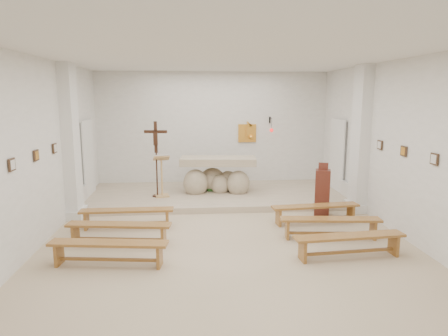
{
  "coord_description": "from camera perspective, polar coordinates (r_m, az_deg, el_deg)",
  "views": [
    {
      "loc": [
        -0.65,
        -7.2,
        2.78
      ],
      "look_at": [
        0.06,
        1.6,
        1.18
      ],
      "focal_mm": 32.0,
      "sensor_mm": 36.0,
      "label": 1
    }
  ],
  "objects": [
    {
      "name": "wall_right",
      "position": [
        8.37,
        25.07,
        2.22
      ],
      "size": [
        0.02,
        10.0,
        3.5
      ],
      "primitive_type": "cube",
      "color": "white",
      "rests_on": "ground"
    },
    {
      "name": "bench_left_third",
      "position": [
        6.98,
        -16.16,
        -10.9
      ],
      "size": [
        1.98,
        0.56,
        0.41
      ],
      "rotation": [
        0.0,
        0.0,
        -0.13
      ],
      "color": "#97642C",
      "rests_on": "ground"
    },
    {
      "name": "donation_pedestal",
      "position": [
        9.65,
        13.85,
        -3.38
      ],
      "size": [
        0.42,
        0.42,
        1.26
      ],
      "rotation": [
        0.0,
        0.0,
        -0.31
      ],
      "color": "#60281B",
      "rests_on": "ground"
    },
    {
      "name": "radiator_right",
      "position": [
        11.0,
        17.31,
        -3.4
      ],
      "size": [
        0.1,
        0.85,
        0.52
      ],
      "primitive_type": "cube",
      "color": "silver",
      "rests_on": "ground"
    },
    {
      "name": "gold_wall_relief",
      "position": [
        12.33,
        3.32,
        4.99
      ],
      "size": [
        0.55,
        0.04,
        0.55
      ],
      "primitive_type": "cube",
      "color": "gold",
      "rests_on": "wall_back"
    },
    {
      "name": "pilaster_left",
      "position": [
        9.65,
        -21.01,
        3.45
      ],
      "size": [
        0.26,
        0.55,
        3.5
      ],
      "primitive_type": "cube",
      "color": "white",
      "rests_on": "ground"
    },
    {
      "name": "station_frame_right_front",
      "position": [
        7.69,
        27.84,
        1.13
      ],
      "size": [
        0.03,
        0.2,
        0.2
      ],
      "primitive_type": "cube",
      "color": "#412C1C",
      "rests_on": "wall_right"
    },
    {
      "name": "ceiling",
      "position": [
        7.27,
        0.54,
        15.86
      ],
      "size": [
        7.0,
        10.0,
        0.02
      ],
      "primitive_type": "cube",
      "color": "silver",
      "rests_on": "wall_back"
    },
    {
      "name": "radiator_left",
      "position": [
        10.59,
        -19.76,
        -4.07
      ],
      "size": [
        0.1,
        0.85,
        0.52
      ],
      "primitive_type": "cube",
      "color": "silver",
      "rests_on": "ground"
    },
    {
      "name": "sanctuary_lamp",
      "position": [
        12.19,
        6.77,
        5.63
      ],
      "size": [
        0.11,
        0.36,
        0.44
      ],
      "color": "black",
      "rests_on": "wall_back"
    },
    {
      "name": "sanctuary_platform",
      "position": [
        11.06,
        -1.13,
        -3.9
      ],
      "size": [
        6.98,
        3.0,
        0.15
      ],
      "primitive_type": "cube",
      "color": "#C7B399",
      "rests_on": "ground"
    },
    {
      "name": "bench_left_front",
      "position": [
        8.77,
        -13.69,
        -6.4
      ],
      "size": [
        1.96,
        0.32,
        0.41
      ],
      "rotation": [
        0.0,
        0.0,
        0.0
      ],
      "color": "#97642C",
      "rests_on": "ground"
    },
    {
      "name": "bench_right_second",
      "position": [
        8.2,
        14.95,
        -7.63
      ],
      "size": [
        1.98,
        0.5,
        0.41
      ],
      "rotation": [
        0.0,
        0.0,
        -0.1
      ],
      "color": "#97642C",
      "rests_on": "ground"
    },
    {
      "name": "wall_back",
      "position": [
        12.25,
        -1.58,
        5.44
      ],
      "size": [
        7.0,
        0.02,
        3.5
      ],
      "primitive_type": "cube",
      "color": "white",
      "rests_on": "ground"
    },
    {
      "name": "pilaster_right",
      "position": [
        10.1,
        18.9,
        3.85
      ],
      "size": [
        0.26,
        0.55,
        3.5
      ],
      "primitive_type": "cube",
      "color": "white",
      "rests_on": "ground"
    },
    {
      "name": "potted_plant",
      "position": [
        11.18,
        -1.85,
        -2.07
      ],
      "size": [
        0.45,
        0.39,
        0.49
      ],
      "primitive_type": "imported",
      "rotation": [
        0.0,
        0.0,
        -0.03
      ],
      "color": "#285722",
      "rests_on": "sanctuary_platform"
    },
    {
      "name": "lectern",
      "position": [
        10.62,
        -8.88,
        -1.09
      ],
      "size": [
        0.46,
        0.41,
        1.14
      ],
      "rotation": [
        0.0,
        0.0,
        0.19
      ],
      "color": "tan",
      "rests_on": "sanctuary_platform"
    },
    {
      "name": "station_frame_right_rear",
      "position": [
        9.42,
        21.38,
        3.09
      ],
      "size": [
        0.03,
        0.2,
        0.2
      ],
      "primitive_type": "cube",
      "color": "#412C1C",
      "rests_on": "wall_right"
    },
    {
      "name": "ground",
      "position": [
        7.75,
        0.5,
        -10.77
      ],
      "size": [
        7.0,
        10.0,
        0.0
      ],
      "primitive_type": "cube",
      "color": "#CBB293",
      "rests_on": "ground"
    },
    {
      "name": "bench_left_second",
      "position": [
        7.87,
        -14.78,
        -8.39
      ],
      "size": [
        1.98,
        0.56,
        0.41
      ],
      "rotation": [
        0.0,
        0.0,
        -0.13
      ],
      "color": "#97642C",
      "rests_on": "ground"
    },
    {
      "name": "crucifix_stand",
      "position": [
        10.55,
        -9.66,
        2.04
      ],
      "size": [
        0.6,
        0.26,
        1.99
      ],
      "rotation": [
        0.0,
        0.0,
        -0.15
      ],
      "color": "#392112",
      "rests_on": "sanctuary_platform"
    },
    {
      "name": "altar",
      "position": [
        11.04,
        -0.98,
        -1.35
      ],
      "size": [
        2.12,
        1.01,
        1.06
      ],
      "rotation": [
        0.0,
        0.0,
        -0.09
      ],
      "color": "#BBA88F",
      "rests_on": "sanctuary_platform"
    },
    {
      "name": "station_frame_left_rear",
      "position": [
        8.93,
        -23.04,
        2.62
      ],
      "size": [
        0.03,
        0.2,
        0.2
      ],
      "primitive_type": "cube",
      "color": "#412C1C",
      "rests_on": "wall_left"
    },
    {
      "name": "bench_right_third",
      "position": [
        7.35,
        17.47,
        -9.87
      ],
      "size": [
        1.98,
        0.48,
        0.41
      ],
      "rotation": [
        0.0,
        0.0,
        0.08
      ],
      "color": "#97642C",
      "rests_on": "ground"
    },
    {
      "name": "station_frame_left_front",
      "position": [
        7.08,
        -28.05,
        0.42
      ],
      "size": [
        0.03,
        0.2,
        0.2
      ],
      "primitive_type": "cube",
      "color": "#412C1C",
      "rests_on": "wall_left"
    },
    {
      "name": "station_frame_left_mid",
      "position": [
        7.99,
        -25.26,
        1.65
      ],
      "size": [
        0.03,
        0.2,
        0.2
      ],
      "primitive_type": "cube",
      "color": "#412C1C",
      "rests_on": "wall_left"
    },
    {
      "name": "bench_right_front",
      "position": [
        9.07,
        12.93,
        -5.81
      ],
      "size": [
        1.98,
        0.5,
        0.41
      ],
      "rotation": [
        0.0,
        0.0,
        0.1
      ],
      "color": "#97642C",
      "rests_on": "ground"
    },
    {
      "name": "station_frame_right_mid",
      "position": [
        8.54,
        24.28,
        2.22
      ],
      "size": [
        0.03,
        0.2,
        0.2
      ],
      "primitive_type": "cube",
      "color": "#412C1C",
      "rests_on": "wall_right"
    },
    {
      "name": "wall_left",
      "position": [
        7.81,
        -25.92,
        1.64
      ],
      "size": [
        0.02,
        10.0,
        3.5
      ],
      "primitive_type": "cube",
      "color": "white",
      "rests_on": "ground"
    }
  ]
}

